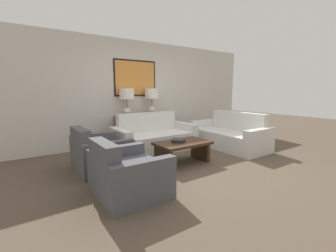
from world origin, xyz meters
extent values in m
plane|color=brown|center=(0.00, 0.00, 0.00)|extent=(20.00, 20.00, 0.00)
cube|color=beige|center=(0.00, 2.36, 1.32)|extent=(7.63, 0.10, 2.65)
cube|color=black|center=(0.00, 2.31, 1.70)|extent=(1.18, 0.01, 0.92)
cube|color=orange|center=(0.00, 2.30, 1.70)|extent=(1.10, 0.02, 0.84)
cube|color=brown|center=(0.00, 2.09, 0.38)|extent=(1.28, 0.39, 0.76)
cylinder|color=silver|center=(-0.35, 2.09, 0.77)|extent=(0.16, 0.16, 0.02)
sphere|color=silver|center=(-0.35, 2.09, 0.87)|extent=(0.19, 0.19, 0.19)
cylinder|color=#8C7A51|center=(-0.35, 2.09, 1.07)|extent=(0.02, 0.02, 0.21)
cylinder|color=white|center=(-0.35, 2.09, 1.31)|extent=(0.36, 0.36, 0.26)
cylinder|color=silver|center=(0.35, 2.09, 0.77)|extent=(0.16, 0.16, 0.02)
sphere|color=silver|center=(0.35, 2.09, 0.87)|extent=(0.19, 0.19, 0.19)
cylinder|color=#8C7A51|center=(0.35, 2.09, 1.07)|extent=(0.02, 0.02, 0.21)
cylinder|color=white|center=(0.35, 2.09, 1.31)|extent=(0.36, 0.36, 0.26)
cube|color=silver|center=(0.00, 1.26, 0.20)|extent=(1.54, 0.73, 0.41)
cube|color=silver|center=(0.00, 1.72, 0.43)|extent=(1.54, 0.18, 0.86)
cube|color=silver|center=(-0.86, 1.35, 0.29)|extent=(0.18, 0.91, 0.58)
cube|color=silver|center=(0.86, 1.35, 0.29)|extent=(0.18, 0.91, 0.58)
cube|color=silver|center=(1.52, 0.56, 0.20)|extent=(0.73, 1.54, 0.41)
cube|color=silver|center=(1.97, 0.56, 0.43)|extent=(0.18, 1.54, 0.86)
cube|color=silver|center=(1.61, 1.42, 0.29)|extent=(0.91, 0.18, 0.58)
cube|color=silver|center=(1.61, -0.30, 0.29)|extent=(0.91, 0.18, 0.58)
cube|color=#3D2616|center=(-0.07, 0.22, 0.40)|extent=(1.04, 0.63, 0.05)
cube|color=#3D2616|center=(-0.52, 0.22, 0.19)|extent=(0.07, 0.50, 0.37)
cube|color=#3D2616|center=(0.38, 0.22, 0.19)|extent=(0.07, 0.50, 0.37)
cylinder|color=#232328|center=(-0.14, 0.26, 0.45)|extent=(0.27, 0.27, 0.05)
cube|color=#4C4C51|center=(-1.36, 0.81, 0.21)|extent=(0.68, 0.70, 0.41)
cube|color=#4C4C51|center=(-1.79, 0.81, 0.38)|extent=(0.18, 0.70, 0.77)
cube|color=#4C4C51|center=(-1.45, 0.39, 0.29)|extent=(0.86, 0.14, 0.57)
cube|color=#4C4C51|center=(-1.45, 1.23, 0.29)|extent=(0.86, 0.14, 0.57)
cube|color=#4C4C51|center=(-1.36, -0.37, 0.21)|extent=(0.68, 0.70, 0.41)
cube|color=#4C4C51|center=(-1.79, -0.37, 0.38)|extent=(0.18, 0.70, 0.77)
cube|color=#4C4C51|center=(-1.45, -0.80, 0.29)|extent=(0.86, 0.14, 0.57)
cube|color=#4C4C51|center=(-1.45, 0.05, 0.29)|extent=(0.86, 0.14, 0.57)
camera|label=1|loc=(-2.66, -3.06, 1.40)|focal=24.00mm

